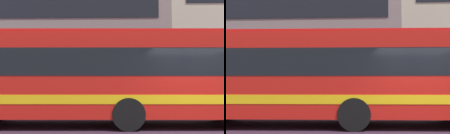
% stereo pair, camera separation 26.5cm
% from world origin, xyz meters
% --- Properties ---
extents(apartment_block_left, '(20.00, 10.59, 11.49)m').
position_xyz_m(apartment_block_left, '(-9.03, 14.44, 5.74)').
color(apartment_block_left, gray).
rests_on(apartment_block_left, ground_plane).
extents(transit_bus, '(10.61, 2.87, 3.15)m').
position_xyz_m(transit_bus, '(-2.64, 2.05, 1.74)').
color(transit_bus, red).
rests_on(transit_bus, ground_plane).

